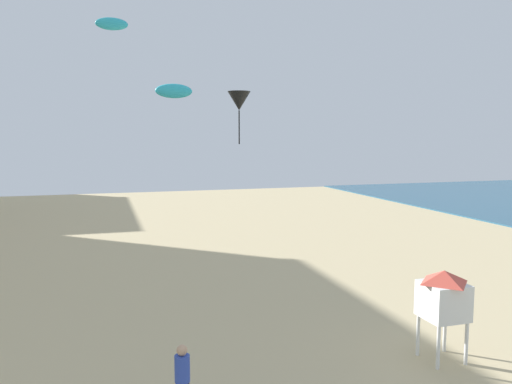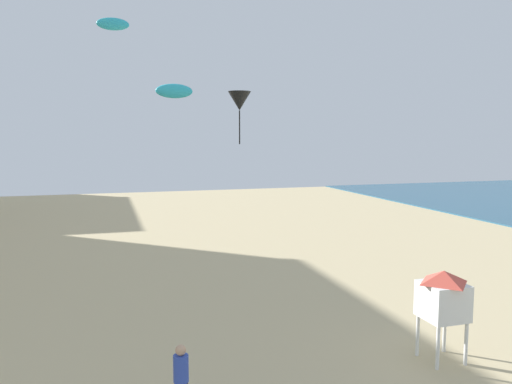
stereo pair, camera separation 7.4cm
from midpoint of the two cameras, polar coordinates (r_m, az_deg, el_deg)
The scene contains 5 objects.
kite_flyer at distance 11.91m, azimuth -8.55°, elevation -20.01°, with size 0.34×0.34×1.64m.
lifeguard_stand at distance 14.98m, azimuth 20.40°, elevation -10.99°, with size 1.10×1.10×2.55m.
kite_cyan_parafoil at distance 36.72m, azimuth -16.15°, elevation 17.88°, with size 2.15×0.60×0.83m.
kite_cyan_parafoil_2 at distance 20.60m, azimuth -9.42°, elevation 11.26°, with size 1.48×0.41×0.57m.
kite_black_delta at distance 21.93m, azimuth -2.04°, elevation 10.29°, with size 0.99×0.99×2.26m.
Camera 1 is at (-2.64, 2.16, 6.17)m, focal length 35.20 mm.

